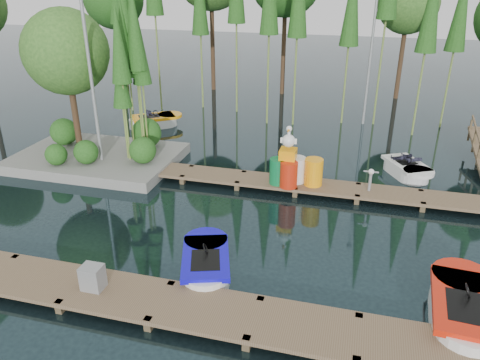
% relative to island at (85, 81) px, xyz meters
% --- Properties ---
extents(ground_plane, '(90.00, 90.00, 0.00)m').
position_rel_island_xyz_m(ground_plane, '(6.30, -3.29, -3.18)').
color(ground_plane, '#192A2F').
extents(near_dock, '(18.00, 1.50, 0.50)m').
position_rel_island_xyz_m(near_dock, '(6.30, -7.79, -2.95)').
color(near_dock, brown).
rests_on(near_dock, ground).
extents(far_dock, '(15.00, 1.20, 0.50)m').
position_rel_island_xyz_m(far_dock, '(7.30, -0.79, -2.95)').
color(far_dock, brown).
rests_on(far_dock, ground).
extents(island, '(6.20, 4.20, 6.75)m').
position_rel_island_xyz_m(island, '(0.00, 0.00, 0.00)').
color(island, gray).
rests_on(island, ground).
extents(lamp_island, '(0.30, 0.30, 7.25)m').
position_rel_island_xyz_m(lamp_island, '(0.80, -0.79, 1.08)').
color(lamp_island, gray).
rests_on(lamp_island, ground).
extents(lamp_rear, '(0.30, 0.30, 7.25)m').
position_rel_island_xyz_m(lamp_rear, '(10.30, 7.71, 1.08)').
color(lamp_rear, gray).
rests_on(lamp_rear, ground).
extents(boat_blue, '(1.88, 2.77, 0.85)m').
position_rel_island_xyz_m(boat_blue, '(6.81, -6.15, -2.94)').
color(boat_blue, white).
rests_on(boat_blue, ground).
extents(boat_red, '(1.56, 3.09, 1.01)m').
position_rel_island_xyz_m(boat_red, '(12.77, -6.44, -2.89)').
color(boat_red, white).
rests_on(boat_red, ground).
extents(boat_yellow_far, '(2.76, 2.48, 1.29)m').
position_rel_island_xyz_m(boat_yellow_far, '(0.49, 4.60, -2.91)').
color(boat_yellow_far, white).
rests_on(boat_yellow_far, ground).
extents(boat_white_far, '(2.07, 2.60, 1.12)m').
position_rel_island_xyz_m(boat_white_far, '(12.02, 1.58, -2.93)').
color(boat_white_far, white).
rests_on(boat_white_far, ground).
extents(utility_cabinet, '(0.48, 0.41, 0.59)m').
position_rel_island_xyz_m(utility_cabinet, '(4.66, -7.79, -2.59)').
color(utility_cabinet, gray).
rests_on(utility_cabinet, near_dock).
extents(yellow_barrel, '(0.62, 0.62, 0.92)m').
position_rel_island_xyz_m(yellow_barrel, '(8.83, -0.79, -2.42)').
color(yellow_barrel, '#FF9E0D').
rests_on(yellow_barrel, far_dock).
extents(drum_cluster, '(1.18, 1.09, 2.04)m').
position_rel_island_xyz_m(drum_cluster, '(7.98, -0.95, -2.28)').
color(drum_cluster, '#0B6B34').
rests_on(drum_cluster, far_dock).
extents(seagull_post, '(0.49, 0.26, 0.78)m').
position_rel_island_xyz_m(seagull_post, '(10.70, -0.79, -2.36)').
color(seagull_post, gray).
rests_on(seagull_post, far_dock).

